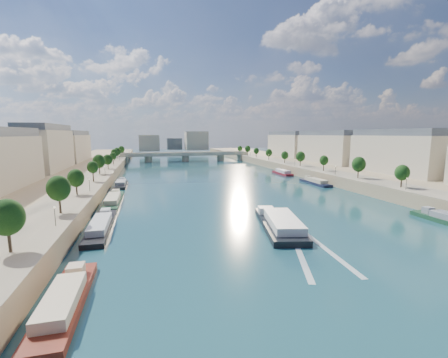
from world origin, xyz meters
TOP-DOWN VIEW (x-y plane):
  - ground at (0.00, 100.00)m, footprint 700.00×700.00m
  - quay_left at (-72.00, 100.00)m, footprint 44.00×520.00m
  - quay_right at (72.00, 100.00)m, footprint 44.00×520.00m
  - pave_left at (-57.00, 100.00)m, footprint 14.00×520.00m
  - pave_right at (57.00, 100.00)m, footprint 14.00×520.00m
  - trees_left at (-55.00, 102.00)m, footprint 4.80×268.80m
  - trees_right at (55.00, 110.00)m, footprint 4.80×268.80m
  - lamps_left at (-52.50, 90.00)m, footprint 0.36×200.36m
  - lamps_right at (52.50, 105.00)m, footprint 0.36×200.36m
  - buildings_left at (-85.00, 112.00)m, footprint 16.00×226.00m
  - buildings_right at (85.00, 112.00)m, footprint 16.00×226.00m
  - skyline at (3.19, 319.52)m, footprint 79.00×42.00m
  - bridge at (0.00, 228.12)m, footprint 112.00×12.00m
  - tour_barge at (-0.76, 31.78)m, footprint 14.76×30.61m
  - wake at (-0.76, 15.22)m, footprint 13.30×25.99m
  - moored_barges_left at (-45.50, 43.66)m, footprint 5.00×148.63m
  - moored_barges_right at (45.50, 55.13)m, footprint 5.00×163.09m

SIDE VIEW (x-z plane):
  - ground at x=0.00m, z-range 0.00..0.00m
  - wake at x=-0.76m, z-range 0.00..0.04m
  - moored_barges_right at x=45.50m, z-range -0.96..2.64m
  - moored_barges_left at x=-45.50m, z-range -0.96..2.64m
  - tour_barge at x=-0.76m, z-range -0.86..3.14m
  - quay_left at x=-72.00m, z-range 0.00..5.00m
  - quay_right at x=72.00m, z-range 0.00..5.00m
  - pave_left at x=-57.00m, z-range 5.00..5.10m
  - pave_right at x=57.00m, z-range 5.00..5.10m
  - bridge at x=0.00m, z-range 1.01..9.16m
  - lamps_left at x=-52.50m, z-range 5.64..9.92m
  - lamps_right at x=52.50m, z-range 5.64..9.92m
  - trees_left at x=-55.00m, z-range 6.35..14.61m
  - trees_right at x=55.00m, z-range 6.35..14.61m
  - skyline at x=3.19m, z-range 3.66..25.66m
  - buildings_left at x=-85.00m, z-range 4.85..28.05m
  - buildings_right at x=85.00m, z-range 4.85..28.05m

